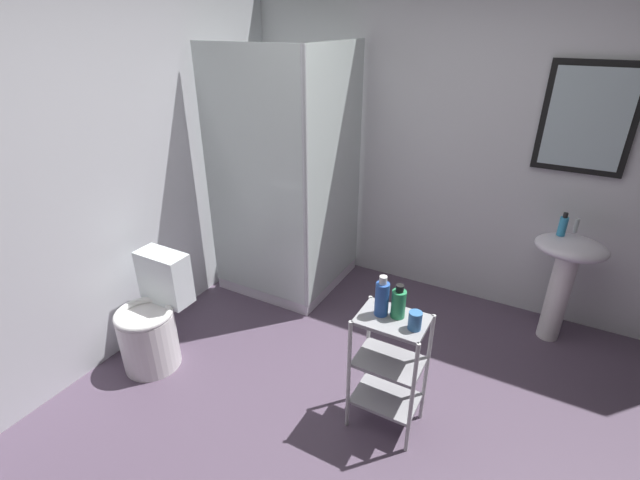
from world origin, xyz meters
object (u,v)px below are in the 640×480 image
at_px(pedestal_sink, 565,269).
at_px(toilet, 153,322).
at_px(storage_cart, 389,364).
at_px(hand_soap_bottle, 563,226).
at_px(rinse_cup, 415,321).
at_px(shampoo_bottle_blue, 382,298).
at_px(shower_stall, 292,238).
at_px(body_wash_bottle_green, 398,303).

height_order(pedestal_sink, toilet, pedestal_sink).
bearing_deg(storage_cart, hand_soap_bottle, 62.83).
xyz_separation_m(storage_cart, rinse_cup, (0.12, -0.03, 0.35)).
relative_size(toilet, shampoo_bottle_blue, 3.31).
bearing_deg(shower_stall, hand_soap_bottle, 9.36).
bearing_deg(shampoo_bottle_blue, pedestal_sink, 57.44).
relative_size(storage_cart, rinse_cup, 7.52).
bearing_deg(shampoo_bottle_blue, storage_cart, -5.41).
distance_m(shower_stall, storage_cart, 1.64).
bearing_deg(pedestal_sink, hand_soap_bottle, 166.41).
distance_m(toilet, hand_soap_bottle, 2.83).
bearing_deg(pedestal_sink, toilet, -145.98).
height_order(pedestal_sink, storage_cart, pedestal_sink).
bearing_deg(body_wash_bottle_green, shower_stall, 142.19).
bearing_deg(shower_stall, pedestal_sink, 8.45).
bearing_deg(rinse_cup, storage_cart, 166.90).
distance_m(pedestal_sink, rinse_cup, 1.52).
bearing_deg(body_wash_bottle_green, storage_cart, -114.34).
height_order(body_wash_bottle_green, rinse_cup, body_wash_bottle_green).
relative_size(toilet, storage_cart, 1.03).
bearing_deg(storage_cart, body_wash_bottle_green, 65.66).
distance_m(pedestal_sink, hand_soap_bottle, 0.31).
height_order(shower_stall, storage_cart, shower_stall).
height_order(shower_stall, hand_soap_bottle, shower_stall).
distance_m(pedestal_sink, storage_cart, 1.55).
xyz_separation_m(shower_stall, shampoo_bottle_blue, (1.20, -1.02, 0.38)).
bearing_deg(rinse_cup, hand_soap_bottle, 67.55).
relative_size(storage_cart, shampoo_bottle_blue, 3.23).
distance_m(shampoo_bottle_blue, rinse_cup, 0.20).
xyz_separation_m(toilet, hand_soap_bottle, (2.26, 1.60, 0.57)).
distance_m(shampoo_bottle_blue, body_wash_bottle_green, 0.09).
relative_size(shower_stall, storage_cart, 2.70).
xyz_separation_m(shower_stall, pedestal_sink, (2.05, 0.30, 0.12)).
xyz_separation_m(pedestal_sink, shampoo_bottle_blue, (-0.85, -1.33, 0.26)).
height_order(toilet, hand_soap_bottle, hand_soap_bottle).
height_order(toilet, storage_cart, toilet).
distance_m(toilet, storage_cart, 1.59).
bearing_deg(toilet, shampoo_bottle_blue, 9.79).
bearing_deg(storage_cart, pedestal_sink, 59.76).
bearing_deg(pedestal_sink, storage_cart, -120.24).
distance_m(storage_cart, shampoo_bottle_blue, 0.41).
bearing_deg(body_wash_bottle_green, toilet, -169.92).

